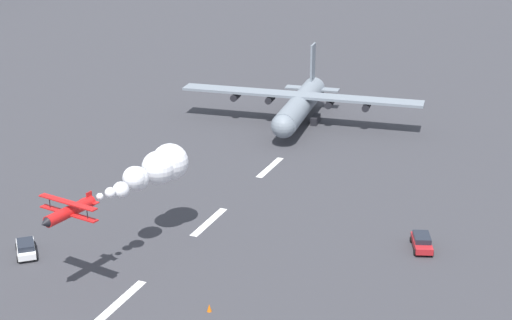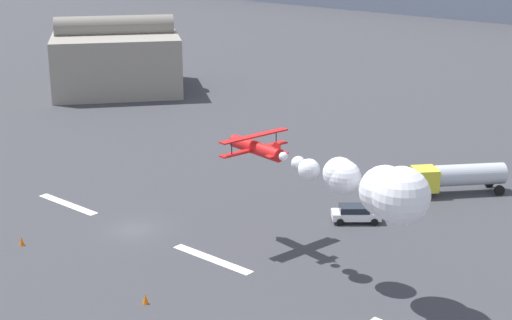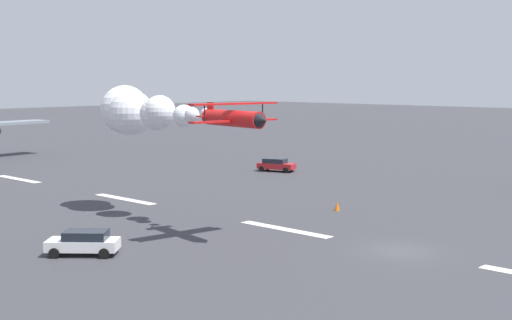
{
  "view_description": "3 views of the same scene",
  "coord_description": "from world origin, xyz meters",
  "px_view_note": "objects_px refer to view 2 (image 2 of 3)",
  "views": [
    {
      "loc": [
        -43.93,
        -35.82,
        37.36
      ],
      "look_at": [
        42.07,
        0.0,
        2.75
      ],
      "focal_mm": 54.65,
      "sensor_mm": 36.0,
      "label": 1
    },
    {
      "loc": [
        48.61,
        -40.49,
        26.04
      ],
      "look_at": [
        9.71,
        4.99,
        7.11
      ],
      "focal_mm": 54.47,
      "sensor_mm": 36.0,
      "label": 2
    },
    {
      "loc": [
        -22.6,
        37.78,
        10.68
      ],
      "look_at": [
        11.69,
        0.59,
        4.87
      ],
      "focal_mm": 49.42,
      "sensor_mm": 36.0,
      "label": 3
    }
  ],
  "objects_px": {
    "fuel_tanker_truck": "(457,176)",
    "traffic_cone_far": "(145,299)",
    "stunt_biplane_red": "(370,186)",
    "traffic_cone_near": "(22,241)",
    "airport_staff_sedan": "(356,213)"
  },
  "relations": [
    {
      "from": "fuel_tanker_truck",
      "to": "traffic_cone_far",
      "type": "xyz_separation_m",
      "value": [
        -6.05,
        -35.08,
        -1.37
      ]
    },
    {
      "from": "stunt_biplane_red",
      "to": "traffic_cone_near",
      "type": "height_order",
      "value": "stunt_biplane_red"
    },
    {
      "from": "airport_staff_sedan",
      "to": "stunt_biplane_red",
      "type": "bearing_deg",
      "value": -53.27
    },
    {
      "from": "stunt_biplane_red",
      "to": "traffic_cone_far",
      "type": "height_order",
      "value": "stunt_biplane_red"
    },
    {
      "from": "fuel_tanker_truck",
      "to": "airport_staff_sedan",
      "type": "relative_size",
      "value": 1.91
    },
    {
      "from": "fuel_tanker_truck",
      "to": "stunt_biplane_red",
      "type": "bearing_deg",
      "value": -78.67
    },
    {
      "from": "traffic_cone_near",
      "to": "traffic_cone_far",
      "type": "distance_m",
      "value": 15.38
    },
    {
      "from": "stunt_biplane_red",
      "to": "fuel_tanker_truck",
      "type": "distance_m",
      "value": 24.84
    },
    {
      "from": "stunt_biplane_red",
      "to": "airport_staff_sedan",
      "type": "relative_size",
      "value": 4.58
    },
    {
      "from": "fuel_tanker_truck",
      "to": "traffic_cone_far",
      "type": "relative_size",
      "value": 11.24
    },
    {
      "from": "traffic_cone_near",
      "to": "traffic_cone_far",
      "type": "height_order",
      "value": "same"
    },
    {
      "from": "fuel_tanker_truck",
      "to": "traffic_cone_far",
      "type": "distance_m",
      "value": 35.63
    },
    {
      "from": "traffic_cone_near",
      "to": "stunt_biplane_red",
      "type": "bearing_deg",
      "value": 23.56
    },
    {
      "from": "airport_staff_sedan",
      "to": "traffic_cone_near",
      "type": "height_order",
      "value": "airport_staff_sedan"
    },
    {
      "from": "airport_staff_sedan",
      "to": "traffic_cone_far",
      "type": "bearing_deg",
      "value": -96.86
    }
  ]
}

